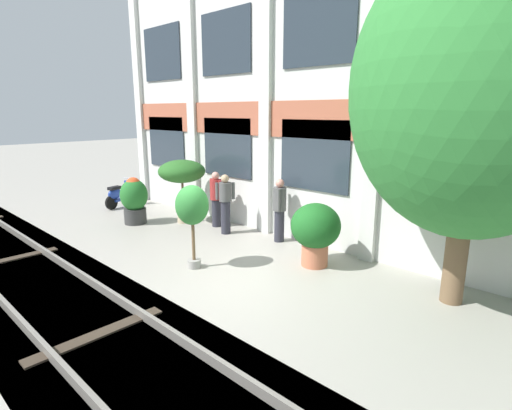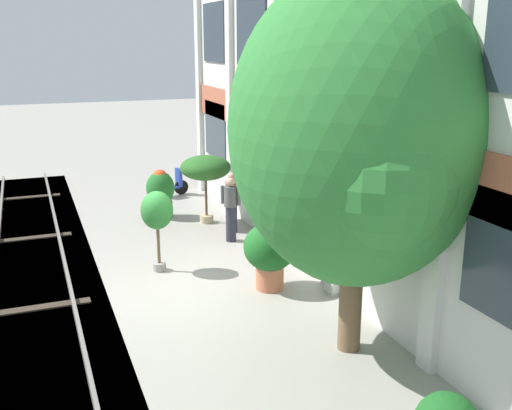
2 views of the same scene
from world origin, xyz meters
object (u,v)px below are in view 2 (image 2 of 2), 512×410
at_px(potted_plant_terracotta_small, 206,169).
at_px(scooter_near_curb, 167,184).
at_px(broadleaf_tree, 358,137).
at_px(resident_near_plants, 272,222).
at_px(potted_plant_glazed_jar, 161,192).
at_px(potted_plant_low_pan, 157,213).
at_px(resident_watching_tracks, 231,208).
at_px(potted_plant_stone_basin, 270,251).
at_px(resident_by_doorway, 232,200).

distance_m(potted_plant_terracotta_small, scooter_near_curb, 3.42).
bearing_deg(broadleaf_tree, resident_near_plants, 173.98).
xyz_separation_m(potted_plant_glazed_jar, potted_plant_terracotta_small, (0.97, 1.07, 0.77)).
bearing_deg(potted_plant_low_pan, potted_plant_glazed_jar, 166.85).
bearing_deg(resident_near_plants, potted_plant_terracotta_small, -23.48).
relative_size(broadleaf_tree, potted_plant_low_pan, 3.34).
xyz_separation_m(potted_plant_glazed_jar, resident_watching_tracks, (2.74, 1.18, 0.12)).
distance_m(potted_plant_terracotta_small, resident_near_plants, 3.40).
bearing_deg(resident_watching_tracks, potted_plant_terracotta_small, -135.74).
bearing_deg(scooter_near_curb, resident_near_plants, -96.66).
height_order(scooter_near_curb, resident_watching_tracks, resident_watching_tracks).
xyz_separation_m(potted_plant_low_pan, resident_watching_tracks, (-1.34, 2.14, -0.45)).
xyz_separation_m(potted_plant_glazed_jar, scooter_near_curb, (-2.25, 0.70, -0.32)).
bearing_deg(potted_plant_terracotta_small, resident_near_plants, 10.58).
relative_size(potted_plant_stone_basin, scooter_near_curb, 1.02).
height_order(broadleaf_tree, resident_by_doorway, broadleaf_tree).
xyz_separation_m(potted_plant_stone_basin, potted_plant_terracotta_small, (-4.92, 0.12, 0.71)).
height_order(potted_plant_glazed_jar, resident_by_doorway, resident_by_doorway).
height_order(potted_plant_terracotta_small, scooter_near_curb, potted_plant_terracotta_small).
relative_size(broadleaf_tree, potted_plant_terracotta_small, 3.19).
distance_m(potted_plant_stone_basin, resident_by_doorway, 3.90).
bearing_deg(potted_plant_stone_basin, resident_watching_tracks, 175.63).
xyz_separation_m(scooter_near_curb, resident_by_doorway, (4.27, 0.76, 0.43)).
height_order(potted_plant_glazed_jar, scooter_near_curb, potted_plant_glazed_jar).
xyz_separation_m(potted_plant_stone_basin, resident_watching_tracks, (-3.15, 0.24, 0.06)).
height_order(broadleaf_tree, potted_plant_glazed_jar, broadleaf_tree).
bearing_deg(resident_watching_tracks, potted_plant_glazed_jar, -116.13).
height_order(potted_plant_glazed_jar, potted_plant_terracotta_small, potted_plant_terracotta_small).
bearing_deg(resident_by_doorway, potted_plant_terracotta_small, -62.72).
relative_size(potted_plant_glazed_jar, scooter_near_curb, 1.03).
distance_m(potted_plant_stone_basin, scooter_near_curb, 8.15).
relative_size(potted_plant_low_pan, scooter_near_curb, 1.33).
relative_size(potted_plant_low_pan, resident_watching_tracks, 1.10).
bearing_deg(potted_plant_terracotta_small, scooter_near_curb, -173.54).
distance_m(broadleaf_tree, resident_watching_tracks, 6.47).
bearing_deg(resident_by_doorway, broadleaf_tree, 94.37).
distance_m(potted_plant_glazed_jar, resident_watching_tracks, 2.98).
distance_m(potted_plant_glazed_jar, scooter_near_curb, 2.38).
distance_m(potted_plant_stone_basin, potted_plant_low_pan, 2.67).
distance_m(broadleaf_tree, scooter_near_curb, 11.34).
bearing_deg(resident_by_doorway, resident_near_plants, 102.01).
bearing_deg(broadleaf_tree, scooter_near_curb, -177.30).
xyz_separation_m(potted_plant_stone_basin, resident_near_plants, (-1.64, 0.74, 0.06)).
xyz_separation_m(potted_plant_terracotta_small, scooter_near_curb, (-3.22, -0.36, -1.09)).
relative_size(resident_by_doorway, resident_near_plants, 0.98).
xyz_separation_m(scooter_near_curb, resident_near_plants, (6.50, 0.98, 0.44)).
distance_m(scooter_near_curb, resident_near_plants, 6.59).
xyz_separation_m(potted_plant_low_pan, potted_plant_terracotta_small, (-3.12, 2.02, 0.19)).
height_order(potted_plant_glazed_jar, resident_near_plants, resident_near_plants).
xyz_separation_m(potted_plant_stone_basin, scooter_near_curb, (-8.14, -0.24, -0.38)).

